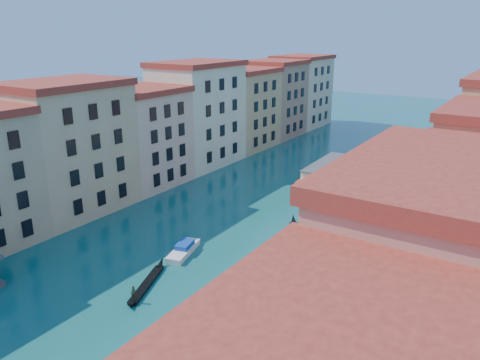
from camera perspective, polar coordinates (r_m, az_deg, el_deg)
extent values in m
cube|color=tan|center=(75.51, -19.99, 3.39)|extent=(12.00, 17.00, 19.00)
cube|color=maroon|center=(73.82, -20.82, 10.91)|extent=(12.80, 17.40, 1.00)
cube|color=#DAAB8C|center=(85.68, -11.71, 4.88)|extent=(12.00, 14.00, 16.50)
cube|color=maroon|center=(84.19, -12.09, 10.69)|extent=(12.80, 14.40, 1.00)
cube|color=beige|center=(97.09, -5.14, 7.75)|extent=(12.00, 18.00, 20.00)
cube|color=maroon|center=(95.80, -5.32, 13.94)|extent=(12.80, 18.40, 1.00)
cube|color=tan|center=(110.98, 0.33, 8.45)|extent=(12.00, 16.00, 17.50)
cube|color=maroon|center=(109.83, 0.34, 13.22)|extent=(12.80, 16.40, 1.00)
cube|color=#9C7157|center=(124.08, 4.26, 9.65)|extent=(12.00, 15.00, 18.50)
cube|color=maroon|center=(123.05, 4.36, 14.15)|extent=(12.80, 15.40, 1.00)
cube|color=#D4B68F|center=(138.15, 7.52, 10.50)|extent=(12.00, 17.00, 19.00)
cube|color=maroon|center=(137.24, 7.70, 14.64)|extent=(12.80, 17.40, 1.00)
cube|color=tan|center=(32.93, 23.26, -16.02)|extent=(12.00, 17.00, 19.00)
cube|color=maroon|center=(28.84, 25.68, 0.84)|extent=(12.80, 17.40, 1.00)
cube|color=tan|center=(47.20, 26.59, -7.63)|extent=(12.00, 14.00, 16.50)
cube|color=#A19482|center=(74.92, 22.33, -4.25)|extent=(4.00, 140.00, 1.00)
cylinder|color=#4E4F50|center=(43.35, 10.60, -18.60)|extent=(0.12, 0.12, 3.00)
cube|color=maroon|center=(50.61, 16.86, -11.33)|extent=(3.20, 12.60, 0.25)
cylinder|color=#4E4F50|center=(48.20, 13.56, -14.69)|extent=(0.12, 0.12, 3.00)
cylinder|color=#4E4F50|center=(55.21, 16.59, -10.49)|extent=(0.12, 0.12, 3.00)
cylinder|color=brown|center=(41.57, 5.41, -20.51)|extent=(0.24, 0.24, 3.20)
cylinder|color=brown|center=(42.08, 6.85, -20.02)|extent=(0.24, 0.24, 3.20)
cylinder|color=brown|center=(42.61, 8.25, -19.54)|extent=(0.24, 0.24, 3.20)
cylinder|color=brown|center=(52.35, 12.74, -12.06)|extent=(0.24, 0.24, 3.20)
cylinder|color=brown|center=(53.01, 13.75, -11.73)|extent=(0.24, 0.24, 3.20)
cylinder|color=brown|center=(53.70, 14.73, -11.41)|extent=(0.24, 0.24, 3.20)
cylinder|color=brown|center=(67.95, 18.16, -5.30)|extent=(0.24, 0.24, 3.20)
cylinder|color=brown|center=(68.73, 18.87, -5.11)|extent=(0.24, 0.24, 3.20)
cylinder|color=brown|center=(69.52, 19.56, -4.92)|extent=(0.24, 0.24, 3.20)
cube|color=silver|center=(91.23, 10.47, 0.76)|extent=(4.90, 19.43, 1.16)
cube|color=white|center=(90.88, 10.51, 1.52)|extent=(4.30, 15.56, 1.55)
cube|color=#4E4F50|center=(90.62, 10.55, 2.07)|extent=(4.61, 16.05, 0.24)
cube|color=#D04A0C|center=(91.08, 10.49, 1.08)|extent=(4.94, 19.43, 0.24)
cube|color=black|center=(53.96, -11.30, -12.34)|extent=(3.84, 7.85, 0.40)
cone|color=black|center=(57.39, -9.60, -9.89)|extent=(1.40, 1.97, 1.50)
cone|color=black|center=(50.37, -13.32, -14.54)|extent=(1.29, 1.68, 1.32)
imported|color=#252F1E|center=(50.84, -12.87, -13.27)|extent=(0.66, 0.55, 1.54)
cube|color=black|center=(63.77, 6.96, -7.09)|extent=(6.26, 9.08, 0.50)
cone|color=black|center=(68.62, 6.53, -4.82)|extent=(2.01, 2.41, 1.85)
cone|color=black|center=(58.70, 7.48, -9.10)|extent=(1.81, 2.08, 1.63)
cube|color=silver|center=(60.15, -6.92, -8.57)|extent=(3.66, 6.71, 0.73)
cube|color=#124099|center=(60.24, -6.77, -7.84)|extent=(2.32, 3.09, 0.64)
cube|color=silver|center=(100.80, 19.27, 1.58)|extent=(5.19, 7.12, 0.79)
cube|color=#124099|center=(101.07, 19.24, 2.03)|extent=(2.97, 3.45, 0.69)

